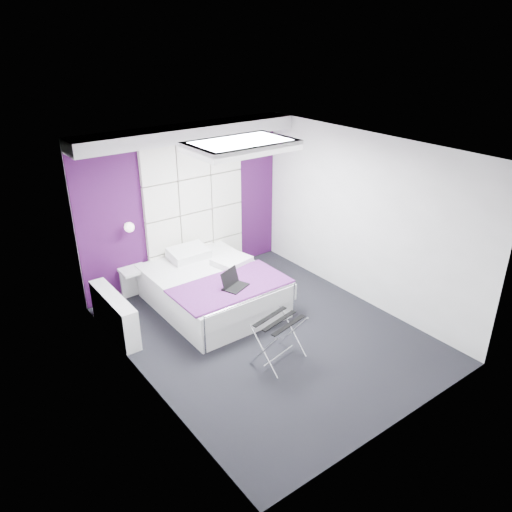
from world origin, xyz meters
The scene contains 15 objects.
floor centered at (0.00, 0.00, 0.00)m, with size 4.40×4.40×0.00m, color black.
ceiling centered at (0.00, 0.00, 2.60)m, with size 4.40×4.40×0.00m, color white.
wall_back centered at (0.00, 2.20, 1.30)m, with size 3.60×3.60×0.00m, color silver.
wall_left centered at (-1.80, 0.00, 1.30)m, with size 4.40×4.40×0.00m, color silver.
wall_right centered at (1.80, 0.00, 1.30)m, with size 4.40×4.40×0.00m, color silver.
accent_wall centered at (0.00, 2.19, 1.30)m, with size 3.58×0.02×2.58m, color #390E3E.
soffit centered at (0.00, 1.95, 2.50)m, with size 3.58×0.50×0.20m, color silver.
headboard centered at (0.15, 2.14, 1.17)m, with size 1.80×0.08×2.30m, color silver, non-canonical shape.
skylight centered at (0.00, 0.60, 2.55)m, with size 1.36×0.86×0.12m, color white, non-canonical shape.
wall_lamp centered at (-1.05, 2.06, 1.22)m, with size 0.15×0.15×0.15m, color white.
radiator centered at (-1.69, 1.30, 0.30)m, with size 0.22×1.20×0.60m, color silver.
bed centered at (-0.20, 1.13, 0.30)m, with size 1.68×2.02×0.71m.
nightstand centered at (-1.05, 2.02, 0.51)m, with size 0.42×0.32×0.05m, color silver.
luggage_rack centered at (-0.26, -0.55, 0.30)m, with size 0.61×0.45×0.60m.
laptop centered at (-0.18, 0.57, 0.63)m, with size 0.36×0.26×0.26m.
Camera 1 is at (-3.66, -4.62, 3.94)m, focal length 35.00 mm.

